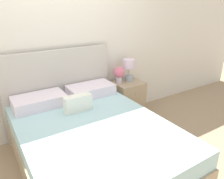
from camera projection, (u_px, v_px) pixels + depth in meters
name	position (u px, v px, depth m)	size (l,w,h in m)	color
ground_plane	(64.00, 128.00, 3.27)	(12.00, 12.00, 0.00)	tan
wall_back	(54.00, 40.00, 2.85)	(8.00, 0.06, 2.60)	silver
bed	(91.00, 141.00, 2.44)	(1.50, 1.99, 1.18)	tan
nightstand	(128.00, 100.00, 3.51)	(0.44, 0.40, 0.60)	tan
table_lamp	(129.00, 67.00, 3.39)	(0.19, 0.19, 0.34)	#A8B2BC
flower_vase	(119.00, 74.00, 3.31)	(0.17, 0.17, 0.25)	silver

